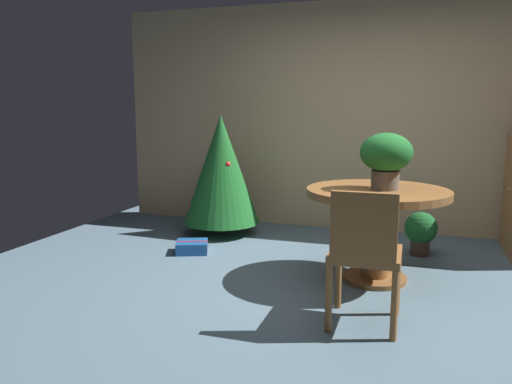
% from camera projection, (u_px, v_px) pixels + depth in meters
% --- Properties ---
extents(ground_plane, '(6.60, 6.60, 0.00)m').
position_uv_depth(ground_plane, '(336.00, 294.00, 3.81)').
color(ground_plane, slate).
extents(back_wall_panel, '(6.00, 0.10, 2.60)m').
position_uv_depth(back_wall_panel, '(369.00, 118.00, 5.66)').
color(back_wall_panel, tan).
rests_on(back_wall_panel, ground_plane).
extents(round_dining_table, '(1.14, 1.14, 0.77)m').
position_uv_depth(round_dining_table, '(377.00, 213.00, 4.03)').
color(round_dining_table, brown).
rests_on(round_dining_table, ground_plane).
extents(flower_vase, '(0.41, 0.41, 0.45)m').
position_uv_depth(flower_vase, '(386.00, 155.00, 3.93)').
color(flower_vase, '#665B51').
rests_on(flower_vase, round_dining_table).
extents(wooden_chair_near, '(0.44, 0.45, 0.91)m').
position_uv_depth(wooden_chair_near, '(365.00, 250.00, 3.15)').
color(wooden_chair_near, brown).
rests_on(wooden_chair_near, ground_plane).
extents(holiday_tree, '(0.85, 0.85, 1.34)m').
position_uv_depth(holiday_tree, '(221.00, 169.00, 5.54)').
color(holiday_tree, brown).
rests_on(holiday_tree, ground_plane).
extents(gift_box_blue, '(0.38, 0.37, 0.11)m').
position_uv_depth(gift_box_blue, '(192.00, 247.00, 4.91)').
color(gift_box_blue, '#1E569E').
rests_on(gift_box_blue, ground_plane).
extents(potted_plant, '(0.31, 0.31, 0.42)m').
position_uv_depth(potted_plant, '(421.00, 231.00, 4.80)').
color(potted_plant, '#4C382D').
rests_on(potted_plant, ground_plane).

